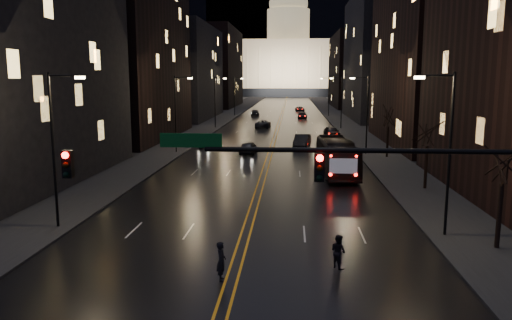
% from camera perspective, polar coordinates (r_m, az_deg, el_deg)
% --- Properties ---
extents(ground, '(900.00, 900.00, 0.00)m').
position_cam_1_polar(ground, '(19.35, -4.00, -17.25)').
color(ground, black).
rests_on(ground, ground).
extents(road, '(20.00, 320.00, 0.02)m').
position_cam_1_polar(road, '(147.41, 3.17, 5.89)').
color(road, black).
rests_on(road, ground).
extents(sidewalk_left, '(8.00, 320.00, 0.16)m').
position_cam_1_polar(sidewalk_left, '(148.31, -2.28, 5.94)').
color(sidewalk_left, black).
rests_on(sidewalk_left, ground).
extents(sidewalk_right, '(8.00, 320.00, 0.16)m').
position_cam_1_polar(sidewalk_right, '(147.83, 8.63, 5.84)').
color(sidewalk_right, black).
rests_on(sidewalk_right, ground).
extents(center_line, '(0.62, 320.00, 0.01)m').
position_cam_1_polar(center_line, '(147.41, 3.17, 5.89)').
color(center_line, orange).
rests_on(center_line, road).
extents(building_left_mid, '(12.00, 30.00, 28.00)m').
position_cam_1_polar(building_left_mid, '(75.12, -14.51, 13.07)').
color(building_left_mid, black).
rests_on(building_left_mid, ground).
extents(building_left_far, '(12.00, 34.00, 20.00)m').
position_cam_1_polar(building_left_far, '(111.65, -8.15, 9.87)').
color(building_left_far, black).
rests_on(building_left_far, ground).
extents(building_left_dist, '(12.00, 40.00, 24.00)m').
position_cam_1_polar(building_left_dist, '(158.93, -4.45, 10.44)').
color(building_left_dist, black).
rests_on(building_left_dist, ground).
extents(building_right_mid, '(12.00, 34.00, 26.00)m').
position_cam_1_polar(building_right_mid, '(110.78, 14.01, 11.25)').
color(building_right_mid, black).
rests_on(building_right_mid, ground).
extents(building_right_dist, '(12.00, 40.00, 22.00)m').
position_cam_1_polar(building_right_dist, '(158.24, 11.01, 9.95)').
color(building_right_dist, black).
rests_on(building_right_dist, ground).
extents(mountain_ridge, '(520.00, 60.00, 130.00)m').
position_cam_1_polar(mountain_ridge, '(402.86, 9.88, 17.17)').
color(mountain_ridge, black).
rests_on(mountain_ridge, ground).
extents(capitol, '(90.00, 50.00, 58.50)m').
position_cam_1_polar(capitol, '(267.29, 3.67, 11.06)').
color(capitol, black).
rests_on(capitol, ground).
extents(traffic_signal, '(17.29, 0.45, 7.00)m').
position_cam_1_polar(traffic_signal, '(17.81, 14.99, -2.48)').
color(traffic_signal, black).
rests_on(traffic_signal, ground).
extents(streetlamp_right_near, '(2.13, 0.25, 9.00)m').
position_cam_1_polar(streetlamp_right_near, '(28.59, 20.95, 1.52)').
color(streetlamp_right_near, black).
rests_on(streetlamp_right_near, ground).
extents(streetlamp_left_near, '(2.13, 0.25, 9.00)m').
position_cam_1_polar(streetlamp_left_near, '(30.45, -21.90, 1.90)').
color(streetlamp_left_near, black).
rests_on(streetlamp_left_near, ground).
extents(streetlamp_right_mid, '(2.13, 0.25, 9.00)m').
position_cam_1_polar(streetlamp_right_mid, '(57.84, 12.42, 5.53)').
color(streetlamp_right_mid, black).
rests_on(streetlamp_right_mid, ground).
extents(streetlamp_left_mid, '(2.13, 0.25, 9.00)m').
position_cam_1_polar(streetlamp_left_mid, '(58.78, -9.03, 5.68)').
color(streetlamp_left_mid, black).
rests_on(streetlamp_left_mid, ground).
extents(streetlamp_right_far, '(2.13, 0.25, 9.00)m').
position_cam_1_polar(streetlamp_right_far, '(87.60, 9.63, 6.81)').
color(streetlamp_right_far, black).
rests_on(streetlamp_right_far, ground).
extents(streetlamp_left_far, '(2.13, 0.25, 9.00)m').
position_cam_1_polar(streetlamp_left_far, '(88.22, -4.60, 6.92)').
color(streetlamp_left_far, black).
rests_on(streetlamp_left_far, ground).
extents(streetlamp_right_dist, '(2.13, 0.25, 9.00)m').
position_cam_1_polar(streetlamp_right_dist, '(117.48, 8.25, 7.43)').
color(streetlamp_right_dist, black).
rests_on(streetlamp_right_dist, ground).
extents(streetlamp_left_dist, '(2.13, 0.25, 9.00)m').
position_cam_1_polar(streetlamp_left_dist, '(117.95, -2.38, 7.52)').
color(streetlamp_left_dist, black).
rests_on(streetlamp_left_dist, ground).
extents(tree_right_near, '(2.40, 2.40, 6.65)m').
position_cam_1_polar(tree_right_near, '(27.54, 26.43, -0.29)').
color(tree_right_near, black).
rests_on(tree_right_near, ground).
extents(tree_right_mid, '(2.40, 2.40, 6.65)m').
position_cam_1_polar(tree_right_mid, '(40.72, 19.04, 2.97)').
color(tree_right_mid, black).
rests_on(tree_right_mid, ground).
extents(tree_right_far, '(2.40, 2.40, 6.65)m').
position_cam_1_polar(tree_right_far, '(56.27, 14.90, 4.76)').
color(tree_right_far, black).
rests_on(tree_right_far, ground).
extents(bus, '(3.18, 11.65, 3.22)m').
position_cam_1_polar(bus, '(46.07, 9.21, 0.37)').
color(bus, black).
rests_on(bus, ground).
extents(oncoming_car_a, '(2.06, 4.49, 1.49)m').
position_cam_1_polar(oncoming_car_a, '(58.01, -0.87, 1.44)').
color(oncoming_car_a, black).
rests_on(oncoming_car_a, ground).
extents(oncoming_car_b, '(1.71, 4.33, 1.40)m').
position_cam_1_polar(oncoming_car_b, '(63.62, -5.71, 2.05)').
color(oncoming_car_b, black).
rests_on(oncoming_car_b, ground).
extents(oncoming_car_c, '(2.79, 5.39, 1.45)m').
position_cam_1_polar(oncoming_car_c, '(89.17, 0.81, 4.17)').
color(oncoming_car_c, black).
rests_on(oncoming_car_c, ground).
extents(oncoming_car_d, '(2.43, 5.10, 1.44)m').
position_cam_1_polar(oncoming_car_d, '(118.24, -0.12, 5.42)').
color(oncoming_car_d, black).
rests_on(oncoming_car_d, ground).
extents(receding_car_a, '(2.42, 5.31, 1.69)m').
position_cam_1_polar(receding_car_a, '(63.48, 5.29, 2.17)').
color(receding_car_a, black).
rests_on(receding_car_a, ground).
extents(receding_car_b, '(2.54, 4.95, 1.61)m').
position_cam_1_polar(receding_car_b, '(75.62, 8.66, 3.21)').
color(receding_car_b, black).
rests_on(receding_car_b, ground).
extents(receding_car_c, '(2.22, 4.95, 1.41)m').
position_cam_1_polar(receding_car_c, '(109.54, 5.33, 5.07)').
color(receding_car_c, black).
rests_on(receding_car_c, ground).
extents(receding_car_d, '(2.56, 4.94, 1.33)m').
position_cam_1_polar(receding_car_d, '(134.86, 5.03, 5.83)').
color(receding_car_d, black).
rests_on(receding_car_d, ground).
extents(pedestrian_a, '(0.50, 0.69, 1.75)m').
position_cam_1_polar(pedestrian_a, '(21.93, -3.99, -11.48)').
color(pedestrian_a, black).
rests_on(pedestrian_a, ground).
extents(pedestrian_b, '(0.81, 0.87, 1.59)m').
position_cam_1_polar(pedestrian_b, '(23.58, 9.39, -10.27)').
color(pedestrian_b, black).
rests_on(pedestrian_b, ground).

